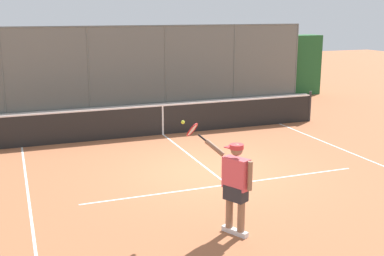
% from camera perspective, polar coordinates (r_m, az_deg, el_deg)
% --- Properties ---
extents(ground_plane, '(60.00, 60.00, 0.00)m').
position_cam_1_polar(ground_plane, '(11.84, 2.19, -5.11)').
color(ground_plane, '#A8603D').
extents(court_line_markings, '(8.51, 8.90, 0.01)m').
position_cam_1_polar(court_line_markings, '(10.66, 5.07, -7.29)').
color(court_line_markings, white).
rests_on(court_line_markings, ground).
extents(fence_backdrop, '(18.41, 1.37, 3.27)m').
position_cam_1_polar(fence_backdrop, '(20.01, -7.94, 6.46)').
color(fence_backdrop, slate).
rests_on(fence_backdrop, ground).
extents(tennis_net, '(10.93, 0.09, 1.07)m').
position_cam_1_polar(tennis_net, '(15.23, -3.47, 1.04)').
color(tennis_net, '#2D2D2D').
rests_on(tennis_net, ground).
extents(tennis_player, '(0.91, 1.13, 1.92)m').
position_cam_1_polar(tennis_player, '(8.34, 5.05, -6.37)').
color(tennis_player, silver).
rests_on(tennis_player, ground).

